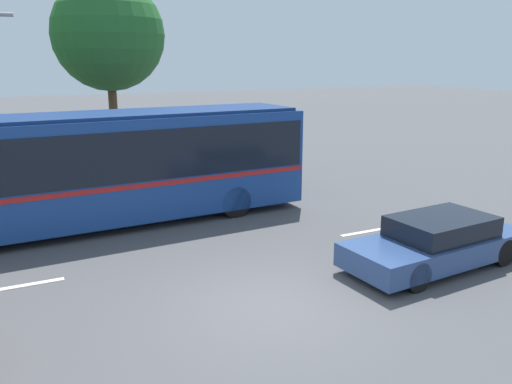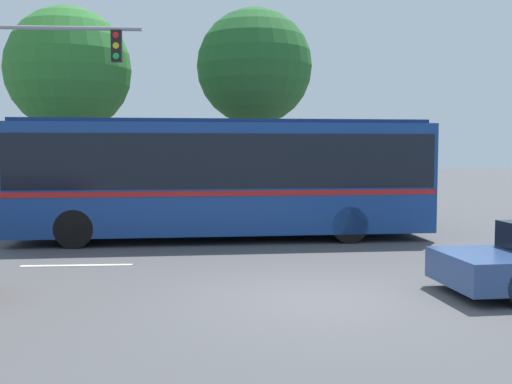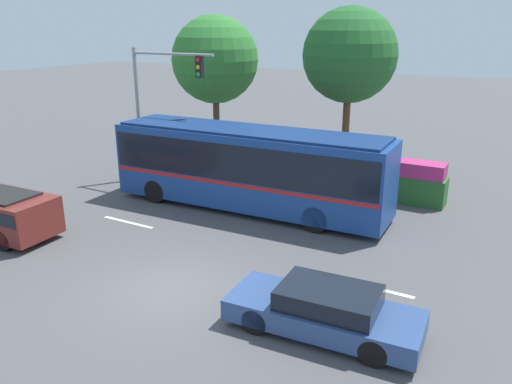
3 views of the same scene
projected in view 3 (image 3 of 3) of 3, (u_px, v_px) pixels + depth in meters
ground_plane at (172, 289)px, 14.66m from camera, size 140.00×140.00×0.00m
city_bus at (249, 164)px, 20.51m from camera, size 11.61×3.07×3.34m
sedan_foreground at (325, 311)px, 12.46m from camera, size 4.88×2.12×1.22m
traffic_light_pole at (155, 96)px, 23.35m from camera, size 4.47×0.24×6.27m
flowering_hedge at (327, 170)px, 23.40m from camera, size 10.54×1.06×1.79m
street_tree_left at (215, 60)px, 27.03m from camera, size 4.61×4.61×7.79m
street_tree_centre at (350, 56)px, 24.70m from camera, size 4.61×4.61×8.15m
lane_stripe_near at (128, 222)px, 19.60m from camera, size 2.40×0.16×0.01m
lane_stripe_mid at (373, 288)px, 14.73m from camera, size 2.40×0.16×0.01m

